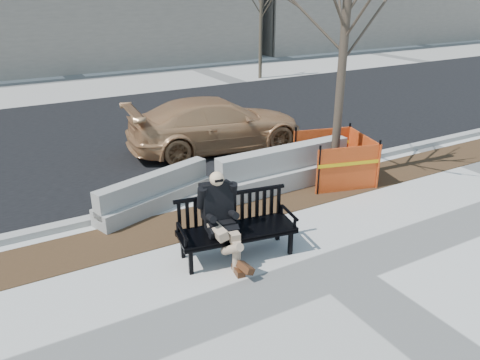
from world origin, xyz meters
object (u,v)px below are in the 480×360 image
object	(u,v)px
seated_man	(220,257)
tree_fence	(333,179)
jersey_barrier_left	(156,208)
sedan	(217,149)
jersey_barrier_right	(284,187)
bench	(237,255)

from	to	relation	value
seated_man	tree_fence	world-z (taller)	tree_fence
jersey_barrier_left	seated_man	bearing A→B (deg)	-100.96
sedan	jersey_barrier_right	xyz separation A→B (m)	(0.09, -3.10, 0.00)
tree_fence	sedan	xyz separation A→B (m)	(-1.33, 3.31, 0.00)
seated_man	sedan	size ratio (longest dim) A/B	0.31
jersey_barrier_right	bench	bearing A→B (deg)	-140.06
tree_fence	jersey_barrier_right	xyz separation A→B (m)	(-1.24, 0.21, 0.00)
seated_man	bench	bearing A→B (deg)	-10.82
bench	jersey_barrier_right	world-z (taller)	bench
seated_man	jersey_barrier_left	bearing A→B (deg)	106.35
bench	sedan	distance (m)	5.58
tree_fence	jersey_barrier_left	world-z (taller)	tree_fence
tree_fence	jersey_barrier_right	distance (m)	1.26
seated_man	tree_fence	size ratio (longest dim) A/B	0.27
seated_man	sedan	xyz separation A→B (m)	(2.51, 5.01, 0.00)
bench	sedan	bearing A→B (deg)	75.60
tree_fence	sedan	distance (m)	3.57
jersey_barrier_left	tree_fence	bearing A→B (deg)	-26.33
seated_man	jersey_barrier_left	distance (m)	2.32
jersey_barrier_left	sedan	bearing A→B (deg)	26.08
sedan	jersey_barrier_right	distance (m)	3.10
tree_fence	jersey_barrier_left	xyz separation A→B (m)	(-4.12, 0.60, 0.00)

